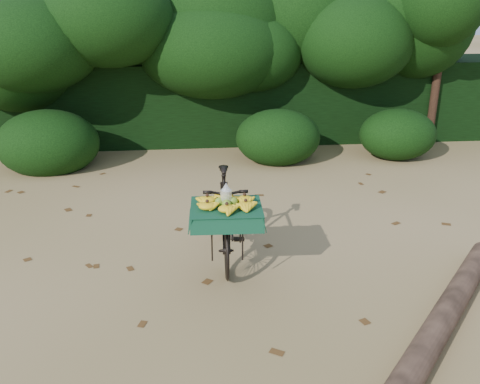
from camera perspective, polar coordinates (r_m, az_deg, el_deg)
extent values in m
plane|color=tan|center=(6.35, -2.71, -8.64)|extent=(80.00, 80.00, 0.00)
imported|color=black|center=(6.42, -1.71, -2.70)|extent=(0.60, 1.87, 1.11)
cube|color=black|center=(5.73, -1.55, -1.83)|extent=(0.42, 0.51, 0.03)
cube|color=#144B2C|center=(5.72, -1.55, -1.66)|extent=(0.83, 0.70, 0.01)
ellipsoid|color=olive|center=(5.70, -0.77, -1.11)|extent=(0.11, 0.09, 0.12)
ellipsoid|color=olive|center=(5.76, -1.58, -0.87)|extent=(0.11, 0.09, 0.12)
ellipsoid|color=olive|center=(5.70, -2.34, -1.14)|extent=(0.11, 0.09, 0.12)
ellipsoid|color=olive|center=(5.64, -1.53, -1.38)|extent=(0.11, 0.09, 0.12)
cylinder|color=#EAE5C6|center=(5.69, -1.57, -0.59)|extent=(0.13, 0.13, 0.17)
cylinder|color=brown|center=(5.57, 21.72, -13.30)|extent=(2.63, 2.90, 0.26)
cube|color=black|center=(12.02, -4.50, 10.20)|extent=(26.00, 1.80, 1.80)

